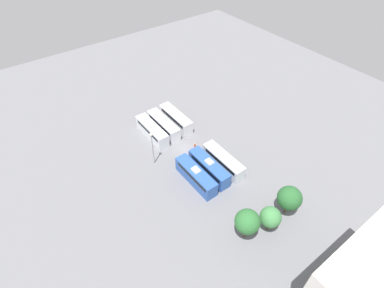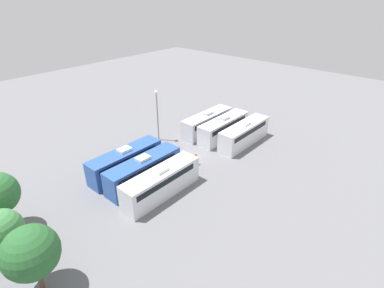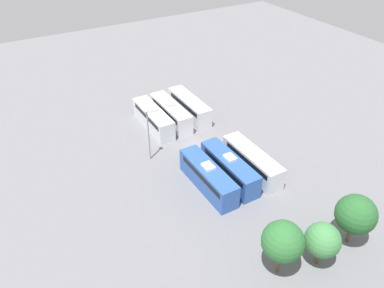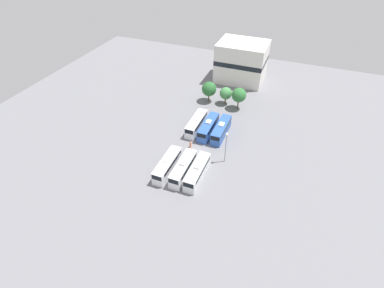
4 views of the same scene
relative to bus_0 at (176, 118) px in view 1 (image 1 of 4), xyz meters
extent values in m
plane|color=slate|center=(3.45, 8.48, -1.75)|extent=(122.66, 122.66, 0.00)
cube|color=silver|center=(0.00, -0.03, -0.16)|extent=(2.50, 10.10, 3.19)
cube|color=black|center=(0.00, 0.22, 0.74)|extent=(2.54, 8.58, 0.70)
cube|color=black|center=(0.00, -5.07, 0.73)|extent=(2.20, 0.08, 1.12)
cube|color=white|center=(0.00, -0.03, 1.62)|extent=(1.20, 1.60, 0.35)
cube|color=silver|center=(3.59, 0.28, -0.16)|extent=(2.50, 10.10, 3.19)
cube|color=black|center=(3.59, 0.53, 0.74)|extent=(2.54, 8.58, 0.70)
cube|color=black|center=(3.59, -4.76, 0.73)|extent=(2.20, 0.08, 1.12)
cube|color=#B2B2B7|center=(3.59, 0.28, 1.62)|extent=(1.20, 1.60, 0.35)
cube|color=silver|center=(6.74, 0.45, -0.16)|extent=(2.50, 10.10, 3.19)
cube|color=black|center=(6.74, 0.70, 0.74)|extent=(2.54, 8.58, 0.70)
cube|color=black|center=(6.74, -4.59, 0.73)|extent=(2.20, 0.08, 1.12)
cube|color=#B2B2B7|center=(6.74, 0.45, 1.62)|extent=(1.20, 1.60, 0.35)
cube|color=silver|center=(0.19, 16.95, -0.16)|extent=(2.50, 10.10, 3.19)
cube|color=black|center=(0.19, 17.20, 0.74)|extent=(2.54, 8.58, 0.70)
cube|color=black|center=(0.19, 11.91, 0.73)|extent=(2.20, 0.08, 1.12)
cube|color=white|center=(0.19, 16.95, 1.62)|extent=(1.20, 1.60, 0.35)
cube|color=#2D56A8|center=(3.58, 16.62, -0.16)|extent=(2.50, 10.10, 3.19)
cube|color=black|center=(3.58, 16.88, 0.74)|extent=(2.54, 8.58, 0.70)
cube|color=black|center=(3.58, 11.59, 0.73)|extent=(2.20, 0.08, 1.12)
cube|color=silver|center=(3.58, 16.62, 1.62)|extent=(1.20, 1.60, 0.35)
cube|color=#2D56A8|center=(6.91, 16.76, -0.16)|extent=(2.50, 10.10, 3.19)
cube|color=black|center=(6.91, 17.02, 0.74)|extent=(2.54, 8.58, 0.70)
cube|color=black|center=(6.91, 11.73, 0.73)|extent=(2.20, 0.08, 1.12)
cube|color=white|center=(6.91, 16.76, 1.62)|extent=(1.20, 1.60, 0.35)
cylinder|color=#CC4C19|center=(1.55, 9.41, -1.01)|extent=(0.36, 0.36, 1.49)
sphere|color=tan|center=(1.55, 9.41, -0.14)|extent=(0.24, 0.24, 0.24)
cylinder|color=gray|center=(10.67, 7.62, 2.02)|extent=(0.20, 0.20, 7.54)
sphere|color=#EAE5C6|center=(10.67, 7.62, 5.97)|extent=(0.60, 0.60, 0.60)
cylinder|color=brown|center=(-1.52, 31.66, -0.51)|extent=(0.39, 0.39, 2.49)
sphere|color=#28602D|center=(-1.52, 31.66, 2.22)|extent=(4.22, 4.22, 4.22)
cylinder|color=brown|center=(3.45, 32.08, -0.69)|extent=(0.41, 0.41, 2.13)
sphere|color=#428447|center=(3.45, 32.08, 1.62)|extent=(3.53, 3.53, 3.53)
cylinder|color=brown|center=(7.56, 30.83, -0.31)|extent=(0.34, 0.34, 2.88)
sphere|color=#2D6B33|center=(7.56, 30.83, 2.56)|extent=(4.08, 4.08, 4.08)
camera|label=1|loc=(29.89, 46.33, 43.13)|focal=28.00mm
camera|label=2|loc=(-20.82, 35.66, 19.56)|focal=28.00mm
camera|label=3|loc=(26.60, 46.86, 29.88)|focal=35.00mm
camera|label=4|loc=(22.55, -42.28, 44.08)|focal=28.00mm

